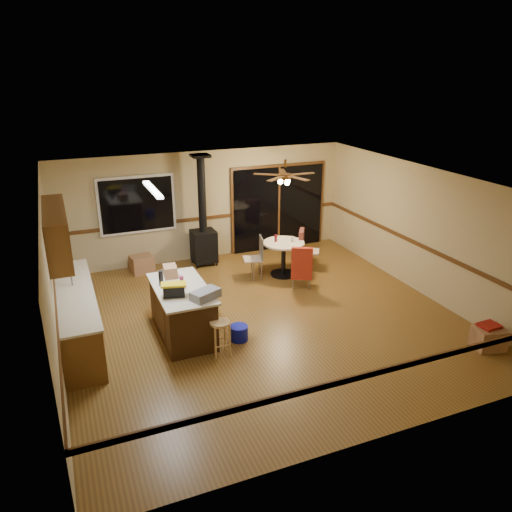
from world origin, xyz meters
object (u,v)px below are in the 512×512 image
kitchen_island (182,311)px  box_corner_a (487,338)px  wood_stove (203,235)px  toolbox_black (174,291)px  box_corner_b (489,338)px  chair_left (257,253)px  toolbox_grey (205,294)px  blue_bucket (239,333)px  box_under_window (142,264)px  chair_near (302,263)px  dining_table (284,253)px  bar_stool (220,338)px  chair_right (302,245)px

kitchen_island → box_corner_a: 5.17m
wood_stove → toolbox_black: wood_stove is taller
toolbox_black → box_corner_b: toolbox_black is taller
chair_left → toolbox_grey: bearing=-128.4°
blue_bucket → box_under_window: box_under_window is taller
chair_left → box_under_window: 2.67m
toolbox_black → chair_near: size_ratio=0.49×
dining_table → box_under_window: dining_table is taller
kitchen_island → toolbox_grey: 0.81m
box_under_window → box_corner_a: 7.22m
kitchen_island → box_under_window: size_ratio=3.40×
toolbox_black → box_under_window: 3.48m
bar_stool → blue_bucket: bar_stool is taller
toolbox_black → wood_stove: bearing=66.0°
box_under_window → kitchen_island: bearing=-87.2°
kitchen_island → chair_left: 2.83m
kitchen_island → wood_stove: wood_stove is taller
wood_stove → bar_stool: wood_stove is taller
dining_table → chair_right: chair_right is taller
chair_right → bar_stool: bearing=-136.4°
bar_stool → box_corner_b: 4.47m
blue_bucket → box_corner_a: box_corner_a is taller
dining_table → box_corner_b: dining_table is taller
kitchen_island → wood_stove: 3.33m
bar_stool → chair_left: 3.23m
box_corner_b → kitchen_island: bearing=152.7°
chair_near → box_corner_a: 3.73m
dining_table → chair_near: (0.01, -0.86, 0.07)m
chair_near → box_under_window: (-2.92, 2.21, -0.40)m
blue_bucket → chair_near: 2.45m
blue_bucket → bar_stool: bearing=-143.7°
toolbox_grey → wood_stove: bearing=74.0°
wood_stove → blue_bucket: 3.67m
kitchen_island → chair_left: chair_left is taller
kitchen_island → wood_stove: size_ratio=0.67×
dining_table → box_corner_a: dining_table is taller
box_corner_b → box_corner_a: bearing=90.0°
dining_table → chair_near: bearing=-89.1°
chair_left → kitchen_island: bearing=-139.8°
chair_near → box_corner_a: (1.83, -3.22, -0.43)m
box_corner_a → toolbox_black: bearing=156.8°
kitchen_island → dining_table: 3.26m
kitchen_island → blue_bucket: (0.84, -0.55, -0.32)m
toolbox_black → blue_bucket: (1.02, -0.26, -0.86)m
dining_table → chair_left: chair_left is taller
bar_stool → blue_bucket: size_ratio=1.93×
kitchen_island → chair_left: (2.16, 1.82, 0.14)m
dining_table → chair_left: 0.60m
wood_stove → blue_bucket: (-0.46, -3.60, -0.60)m
blue_bucket → box_under_window: bearing=105.2°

